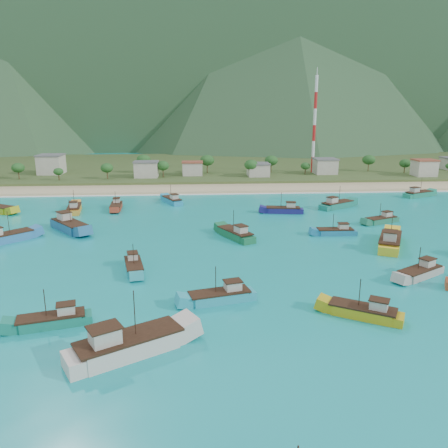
{
  "coord_description": "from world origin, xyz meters",
  "views": [
    {
      "loc": [
        -9.26,
        -73.71,
        26.88
      ],
      "look_at": [
        -2.78,
        18.0,
        3.0
      ],
      "focal_mm": 35.0,
      "sensor_mm": 36.0,
      "label": 1
    }
  ],
  "objects": [
    {
      "name": "vegetation",
      "position": [
        -1.9,
        103.87,
        5.12
      ],
      "size": [
        276.29,
        25.95,
        8.37
      ],
      "color": "#235623",
      "rests_on": "ground"
    },
    {
      "name": "ground",
      "position": [
        0.0,
        0.0,
        0.0
      ],
      "size": [
        600.0,
        600.0,
        0.0
      ],
      "primitive_type": "plane",
      "color": "#0D858F",
      "rests_on": "ground"
    },
    {
      "name": "boat_29",
      "position": [
        -27.64,
        -21.05,
        0.61
      ],
      "size": [
        9.76,
        5.01,
        5.54
      ],
      "rotation": [
        0.0,
        0.0,
        1.82
      ],
      "color": "#147762",
      "rests_on": "ground"
    },
    {
      "name": "boat_3",
      "position": [
        -48.97,
        17.57,
        0.86
      ],
      "size": [
        10.72,
        10.66,
        6.9
      ],
      "rotation": [
        0.0,
        0.0,
        5.49
      ],
      "color": "teal",
      "rests_on": "ground"
    },
    {
      "name": "surf_line",
      "position": [
        0.0,
        69.5,
        0.0
      ],
      "size": [
        400.0,
        2.5,
        0.08
      ],
      "primitive_type": "cube",
      "color": "white",
      "rests_on": "ground"
    },
    {
      "name": "boat_26",
      "position": [
        28.26,
        -7.81,
        0.65
      ],
      "size": [
        9.8,
        7.38,
        5.72
      ],
      "rotation": [
        0.0,
        0.0,
        2.1
      ],
      "color": "#B0A89F",
      "rests_on": "ground"
    },
    {
      "name": "boat_18",
      "position": [
        31.41,
        45.27,
        0.84
      ],
      "size": [
        11.52,
        8.85,
        6.76
      ],
      "rotation": [
        0.0,
        0.0,
        5.26
      ],
      "color": "#187865",
      "rests_on": "ground"
    },
    {
      "name": "boat_14",
      "position": [
        63.08,
        59.96,
        0.77
      ],
      "size": [
        11.21,
        7.24,
        6.4
      ],
      "rotation": [
        0.0,
        0.0,
        5.12
      ],
      "color": "#1B8264",
      "rests_on": "ground"
    },
    {
      "name": "beach",
      "position": [
        0.0,
        79.0,
        0.0
      ],
      "size": [
        400.0,
        18.0,
        1.2
      ],
      "primitive_type": "cube",
      "color": "beige",
      "rests_on": "ground"
    },
    {
      "name": "village",
      "position": [
        -4.31,
        102.95,
        4.7
      ],
      "size": [
        216.08,
        26.66,
        7.49
      ],
      "color": "beige",
      "rests_on": "ground"
    },
    {
      "name": "boat_28",
      "position": [
        -15.81,
        55.75,
        0.69
      ],
      "size": [
        6.92,
        10.4,
        5.96
      ],
      "rotation": [
        0.0,
        0.0,
        0.43
      ],
      "color": "teal",
      "rests_on": "ground"
    },
    {
      "name": "boat_23",
      "position": [
        -42.01,
        45.79,
        0.75
      ],
      "size": [
        4.87,
        11.05,
        6.31
      ],
      "rotation": [
        0.0,
        0.0,
        0.17
      ],
      "color": "gold",
      "rests_on": "ground"
    },
    {
      "name": "boat_16",
      "position": [
        -38.15,
        26.18,
        1.02
      ],
      "size": [
        11.21,
        12.67,
        7.75
      ],
      "rotation": [
        0.0,
        0.0,
        3.81
      ],
      "color": "#246492",
      "rests_on": "ground"
    },
    {
      "name": "boat_15",
      "position": [
        -17.04,
        -28.72,
        1.06
      ],
      "size": [
        13.73,
        10.16,
        7.99
      ],
      "rotation": [
        0.0,
        0.0,
        5.23
      ],
      "color": "beige",
      "rests_on": "ground"
    },
    {
      "name": "boat_22",
      "position": [
        37.08,
        28.02,
        0.6
      ],
      "size": [
        9.55,
        6.09,
        5.45
      ],
      "rotation": [
        0.0,
        0.0,
        1.97
      ],
      "color": "#217052",
      "rests_on": "ground"
    },
    {
      "name": "boat_9",
      "position": [
        -0.31,
        17.12,
        0.79
      ],
      "size": [
        7.9,
        11.26,
        6.49
      ],
      "rotation": [
        0.0,
        0.0,
        0.47
      ],
      "color": "#16653D",
      "rests_on": "ground"
    },
    {
      "name": "boat_0",
      "position": [
        30.4,
        8.53,
        0.99
      ],
      "size": [
        9.34,
        13.22,
        7.63
      ],
      "rotation": [
        0.0,
        0.0,
        5.8
      ],
      "color": "yellow",
      "rests_on": "ground"
    },
    {
      "name": "boat_27",
      "position": [
        13.26,
        -21.56,
        0.65
      ],
      "size": [
        9.85,
        7.48,
        5.76
      ],
      "rotation": [
        0.0,
        0.0,
        1.03
      ],
      "color": "gold",
      "rests_on": "ground"
    },
    {
      "name": "boat_5",
      "position": [
        -19.89,
        -1.22,
        0.58
      ],
      "size": [
        4.51,
        9.46,
        5.38
      ],
      "rotation": [
        0.0,
        0.0,
        3.35
      ],
      "color": "teal",
      "rests_on": "ground"
    },
    {
      "name": "radio_tower",
      "position": [
        41.12,
        108.0,
        21.23
      ],
      "size": [
        1.2,
        1.2,
        39.26
      ],
      "color": "red",
      "rests_on": "ground"
    },
    {
      "name": "boat_19",
      "position": [
        -5.58,
        -15.22,
        0.68
      ],
      "size": [
        10.39,
        5.25,
        5.89
      ],
      "rotation": [
        0.0,
        0.0,
        1.81
      ],
      "color": "teal",
      "rests_on": "ground"
    },
    {
      "name": "boat_8",
      "position": [
        -31.14,
        48.44,
        0.64
      ],
      "size": [
        3.51,
        9.76,
        5.66
      ],
      "rotation": [
        0.0,
        0.0,
        3.21
      ],
      "color": "#963522",
      "rests_on": "ground"
    },
    {
      "name": "land",
      "position": [
        0.0,
        140.0,
        0.0
      ],
      "size": [
        400.0,
        110.0,
        2.4
      ],
      "primitive_type": "cube",
      "color": "#385123",
      "rests_on": "ground"
    },
    {
      "name": "boat_7",
      "position": [
        22.33,
        18.28,
        0.56
      ],
      "size": [
        8.99,
        2.9,
        5.27
      ],
      "rotation": [
        0.0,
        0.0,
        1.54
      ],
      "color": "teal",
      "rests_on": "ground"
    },
    {
      "name": "mountains",
      "position": [
        -18.31,
        403.81,
        106.83
      ],
      "size": [
        1520.0,
        440.0,
        260.0
      ],
      "color": "slate",
      "rests_on": "ground"
    },
    {
      "name": "boat_1",
      "position": [
        15.09,
        40.38,
        0.7
      ],
      "size": [
        10.49,
        4.41,
        6.01
      ],
      "rotation": [
        0.0,
        0.0,
        1.43
      ],
      "color": "navy",
      "rests_on": "ground"
    }
  ]
}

